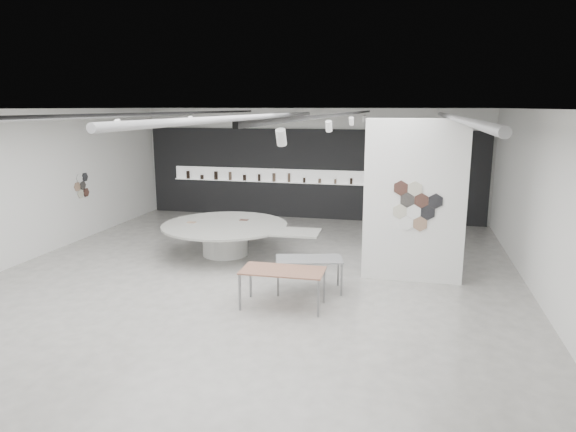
% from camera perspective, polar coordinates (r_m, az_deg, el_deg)
% --- Properties ---
extents(room, '(12.02, 14.02, 3.82)m').
position_cam_1_polar(room, '(11.18, -4.84, 2.88)').
color(room, '#A8A59E').
rests_on(room, ground).
extents(back_wall_display, '(11.80, 0.27, 3.10)m').
position_cam_1_polar(back_wall_display, '(17.90, 2.21, 4.65)').
color(back_wall_display, black).
rests_on(back_wall_display, ground).
extents(partition_column, '(2.20, 0.38, 3.60)m').
position_cam_1_polar(partition_column, '(11.65, 13.84, 1.58)').
color(partition_column, white).
rests_on(partition_column, ground).
extents(display_island, '(4.33, 3.45, 0.84)m').
position_cam_1_polar(display_island, '(13.59, -6.75, -2.09)').
color(display_island, white).
rests_on(display_island, ground).
extents(sample_table_wood, '(1.62, 0.83, 0.75)m').
position_cam_1_polar(sample_table_wood, '(10.00, -0.59, -6.30)').
color(sample_table_wood, '#895B47').
rests_on(sample_table_wood, ground).
extents(sample_table_stone, '(1.52, 1.02, 0.72)m').
position_cam_1_polar(sample_table_stone, '(10.87, 2.36, -5.04)').
color(sample_table_stone, gray).
rests_on(sample_table_stone, ground).
extents(kitchen_counter, '(1.80, 0.86, 1.37)m').
position_cam_1_polar(kitchen_counter, '(17.32, 11.80, 0.64)').
color(kitchen_counter, white).
rests_on(kitchen_counter, ground).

